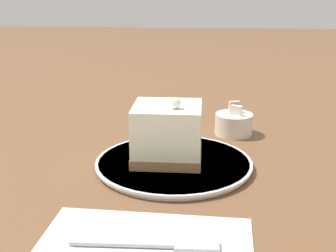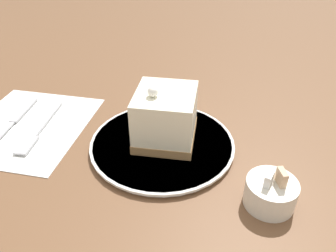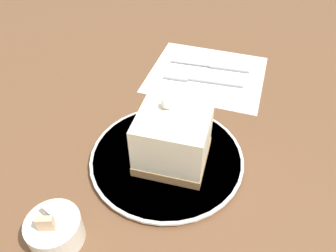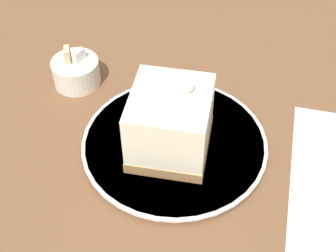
% 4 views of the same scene
% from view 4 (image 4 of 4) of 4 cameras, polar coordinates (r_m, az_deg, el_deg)
% --- Properties ---
extents(ground_plane, '(4.00, 4.00, 0.00)m').
position_cam_4_polar(ground_plane, '(0.60, 2.16, -4.75)').
color(ground_plane, brown).
extents(plate, '(0.24, 0.24, 0.01)m').
position_cam_4_polar(plate, '(0.62, 0.80, -2.14)').
color(plate, silver).
rests_on(plate, ground_plane).
extents(cake_slice, '(0.10, 0.11, 0.11)m').
position_cam_4_polar(cake_slice, '(0.57, 0.28, 0.36)').
color(cake_slice, '#9E7547').
rests_on(cake_slice, plate).
extents(sugar_bowl, '(0.07, 0.07, 0.06)m').
position_cam_4_polar(sugar_bowl, '(0.71, -11.15, 6.54)').
color(sugar_bowl, silver).
rests_on(sugar_bowl, ground_plane).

